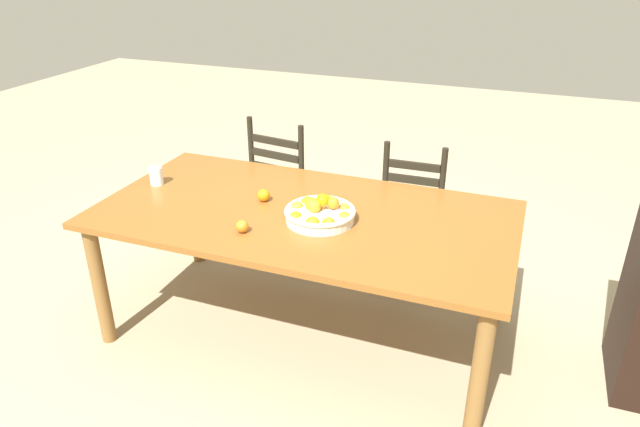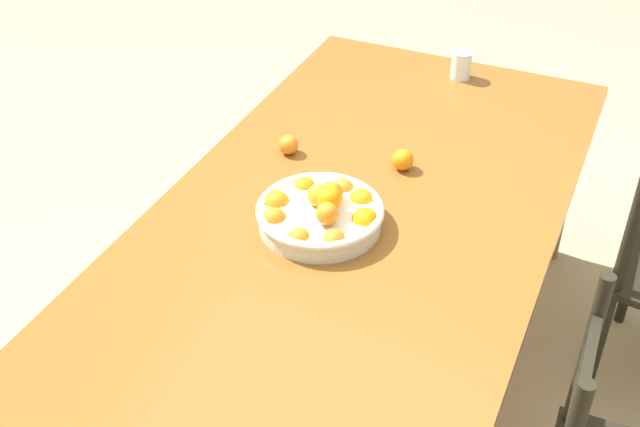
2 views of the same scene
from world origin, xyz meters
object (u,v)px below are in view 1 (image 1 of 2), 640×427
Objects in this scene: dining_table at (304,226)px; drinking_glass at (156,176)px; chair_by_cabinet at (414,211)px; orange_loose_0 at (242,226)px; chair_near_window at (288,185)px; orange_loose_1 at (264,195)px; fruit_bowl at (320,213)px.

dining_table is 20.85× the size of drinking_glass.
chair_by_cabinet reaches higher than orange_loose_0.
chair_by_cabinet is 15.14× the size of orange_loose_0.
dining_table is at bearing 61.93° from chair_by_cabinet.
chair_near_window is 1.03× the size of chair_by_cabinet.
orange_loose_1 is (-0.65, -0.76, 0.32)m from chair_by_cabinet.
fruit_bowl is at bearing 130.10° from chair_near_window.
fruit_bowl is 0.37m from orange_loose_1.
chair_by_cabinet is (0.89, -0.08, -0.01)m from chair_near_window.
orange_loose_0 is 0.79m from drinking_glass.
dining_table is at bearing 58.67° from orange_loose_0.
chair_by_cabinet is at bearing -176.86° from chair_near_window.
dining_table is at bearing 149.50° from fruit_bowl.
chair_near_window is (-0.48, 0.88, -0.20)m from dining_table.
dining_table is 6.00× the size of fruit_bowl.
chair_near_window is at bearing 105.67° from orange_loose_1.
fruit_bowl is 1.01m from drinking_glass.
chair_by_cabinet is at bearing 63.31° from dining_table.
chair_near_window reaches higher than drinking_glass.
chair_by_cabinet is 2.62× the size of fruit_bowl.
chair_near_window reaches higher than orange_loose_0.
fruit_bowl is 5.36× the size of orange_loose_1.
dining_table is 2.23× the size of chair_near_window.
orange_loose_1 is (-0.25, 0.05, 0.11)m from dining_table.
orange_loose_0 is 0.60× the size of drinking_glass.
drinking_glass is (-0.90, 0.03, 0.13)m from dining_table.
chair_near_window is at bearing 118.53° from dining_table.
dining_table is at bearing -2.21° from drinking_glass.
chair_by_cabinet is 1.30m from orange_loose_0.
drinking_glass is at bearing 177.79° from dining_table.
chair_near_window reaches higher than orange_loose_1.
dining_table is 34.62× the size of orange_loose_0.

